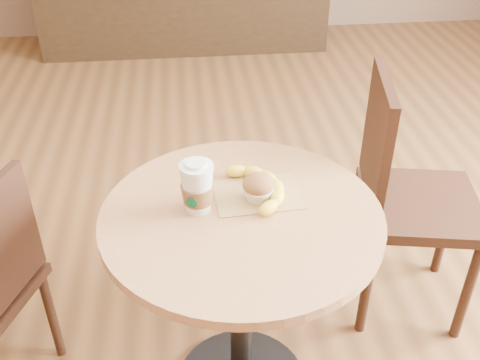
{
  "coord_description": "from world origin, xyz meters",
  "views": [
    {
      "loc": [
        -0.04,
        -1.3,
        1.68
      ],
      "look_at": [
        0.1,
        -0.07,
        0.83
      ],
      "focal_mm": 42.0,
      "sensor_mm": 36.0,
      "label": 1
    }
  ],
  "objects_px": {
    "coffee_cup": "(197,189)",
    "muffin": "(258,188)",
    "cafe_table": "(241,266)",
    "banana": "(258,188)",
    "chair_right": "(404,192)"
  },
  "relations": [
    {
      "from": "cafe_table",
      "to": "chair_right",
      "type": "distance_m",
      "value": 0.71
    },
    {
      "from": "cafe_table",
      "to": "muffin",
      "type": "bearing_deg",
      "value": 45.77
    },
    {
      "from": "banana",
      "to": "muffin",
      "type": "bearing_deg",
      "value": -115.07
    },
    {
      "from": "chair_right",
      "to": "banana",
      "type": "relative_size",
      "value": 3.7
    },
    {
      "from": "coffee_cup",
      "to": "muffin",
      "type": "distance_m",
      "value": 0.17
    },
    {
      "from": "chair_right",
      "to": "banana",
      "type": "bearing_deg",
      "value": 126.62
    },
    {
      "from": "cafe_table",
      "to": "coffee_cup",
      "type": "height_order",
      "value": "coffee_cup"
    },
    {
      "from": "coffee_cup",
      "to": "banana",
      "type": "bearing_deg",
      "value": 39.51
    },
    {
      "from": "cafe_table",
      "to": "muffin",
      "type": "distance_m",
      "value": 0.25
    },
    {
      "from": "chair_right",
      "to": "muffin",
      "type": "xyz_separation_m",
      "value": [
        -0.57,
        -0.3,
        0.27
      ]
    },
    {
      "from": "cafe_table",
      "to": "chair_right",
      "type": "bearing_deg",
      "value": 29.8
    },
    {
      "from": "chair_right",
      "to": "cafe_table",
      "type": "bearing_deg",
      "value": 130.48
    },
    {
      "from": "muffin",
      "to": "coffee_cup",
      "type": "bearing_deg",
      "value": -171.95
    },
    {
      "from": "cafe_table",
      "to": "banana",
      "type": "relative_size",
      "value": 3.01
    },
    {
      "from": "banana",
      "to": "chair_right",
      "type": "bearing_deg",
      "value": 10.94
    }
  ]
}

